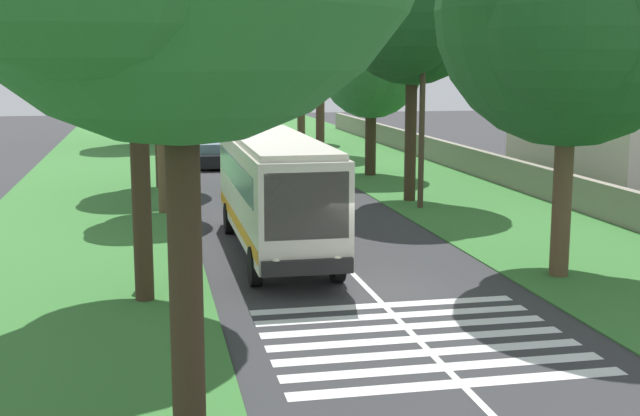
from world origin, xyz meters
TOP-DOWN VIEW (x-y plane):
  - ground at (0.00, 0.00)m, footprint 160.00×160.00m
  - grass_verge_left at (15.00, 8.20)m, footprint 120.00×8.00m
  - grass_verge_right at (15.00, -8.20)m, footprint 120.00×8.00m
  - centre_line at (15.00, 0.00)m, footprint 110.00×0.16m
  - coach_bus at (4.83, 1.80)m, footprint 11.16×2.62m
  - zebra_crossing at (-4.32, 0.00)m, footprint 5.85×6.80m
  - trailing_car_0 at (22.28, -1.83)m, footprint 4.30×1.78m
  - trailing_car_1 at (27.80, 1.99)m, footprint 4.30×1.78m
  - trailing_car_2 at (33.65, -1.97)m, footprint 4.30×1.78m
  - trailing_car_3 at (39.72, 1.77)m, footprint 4.30×1.78m
  - roadside_tree_left_0 at (42.17, 6.20)m, footprint 8.54×7.10m
  - roadside_tree_left_2 at (19.88, 5.36)m, footprint 6.93×5.89m
  - roadside_tree_left_3 at (0.04, 6.11)m, footprint 7.43×5.96m
  - roadside_tree_left_4 at (13.10, 5.22)m, footprint 5.87×4.65m
  - roadside_tree_right_0 at (13.74, -5.31)m, footprint 8.29×6.87m
  - roadside_tree_right_1 at (41.94, -5.65)m, footprint 7.00×5.74m
  - roadside_tree_right_2 at (33.78, -5.43)m, footprint 7.90×6.63m
  - roadside_tree_right_3 at (0.29, -5.57)m, footprint 8.33×7.45m
  - roadside_tree_right_4 at (22.56, -5.94)m, footprint 6.47×5.51m
  - utility_pole at (11.96, -5.43)m, footprint 0.24×1.40m
  - roadside_wall at (20.00, -11.60)m, footprint 70.00×0.40m
  - roadside_building at (15.69, -17.59)m, footprint 12.71×8.71m
  - pedestrian at (1.22, 5.96)m, footprint 0.34×0.34m

SIDE VIEW (x-z plane):
  - ground at x=0.00m, z-range 0.00..0.00m
  - zebra_crossing at x=-4.32m, z-range 0.00..0.01m
  - centre_line at x=15.00m, z-range 0.00..0.01m
  - grass_verge_left at x=15.00m, z-range 0.00..0.04m
  - grass_verge_right at x=15.00m, z-range 0.00..0.04m
  - trailing_car_0 at x=22.28m, z-range -0.05..1.38m
  - trailing_car_1 at x=27.80m, z-range -0.05..1.38m
  - trailing_car_2 at x=33.65m, z-range -0.05..1.38m
  - trailing_car_3 at x=39.72m, z-range -0.05..1.38m
  - roadside_wall at x=20.00m, z-range 0.04..1.44m
  - pedestrian at x=1.22m, z-range 0.06..1.75m
  - coach_bus at x=4.83m, z-range 0.28..4.01m
  - utility_pole at x=11.96m, z-range 0.18..7.38m
  - roadside_building at x=15.69m, z-range 0.06..7.67m
  - roadside_tree_right_4 at x=22.56m, z-range 1.41..9.97m
  - roadside_tree_right_1 at x=41.94m, z-range 1.44..10.34m
  - roadside_tree_left_4 at x=13.10m, z-range 1.97..10.83m
  - roadside_tree_left_2 at x=19.88m, z-range 1.80..11.44m
  - roadside_tree_left_0 at x=42.17m, z-range 1.72..12.58m
  - roadside_tree_right_3 at x=0.29m, z-range 1.72..12.86m
  - roadside_tree_left_3 at x=0.04m, z-range 2.21..12.84m
  - roadside_tree_right_2 at x=33.78m, z-range 2.23..13.64m
  - roadside_tree_right_0 at x=13.74m, z-range 2.34..14.09m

